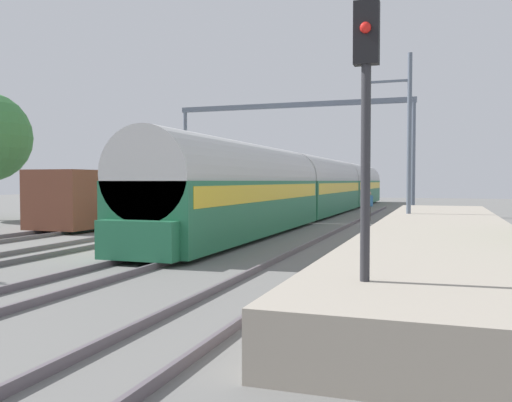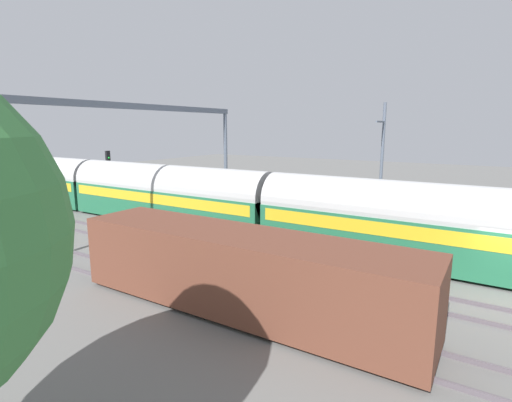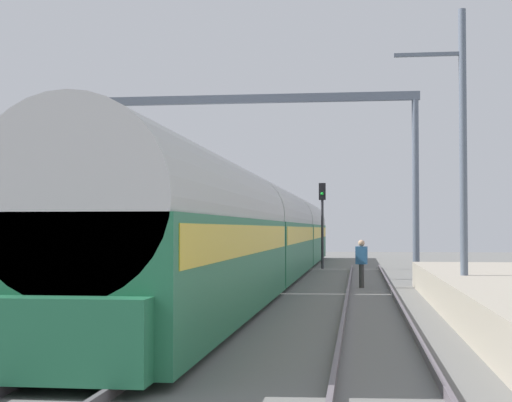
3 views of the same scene
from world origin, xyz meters
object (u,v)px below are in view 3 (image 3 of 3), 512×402
person_crossing (361,259)px  catenary_gantry (219,140)px  railway_signal_far (322,213)px  passenger_train (269,232)px

person_crossing → catenary_gantry: size_ratio=0.10×
person_crossing → railway_signal_far: railway_signal_far is taller
railway_signal_far → catenary_gantry: bearing=-114.2°
railway_signal_far → catenary_gantry: 10.23m
railway_signal_far → passenger_train: bearing=-102.7°
passenger_train → catenary_gantry: 4.50m
passenger_train → catenary_gantry: catenary_gantry is taller
catenary_gantry → railway_signal_far: bearing=65.8°
passenger_train → railway_signal_far: size_ratio=10.80×
person_crossing → catenary_gantry: 9.03m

